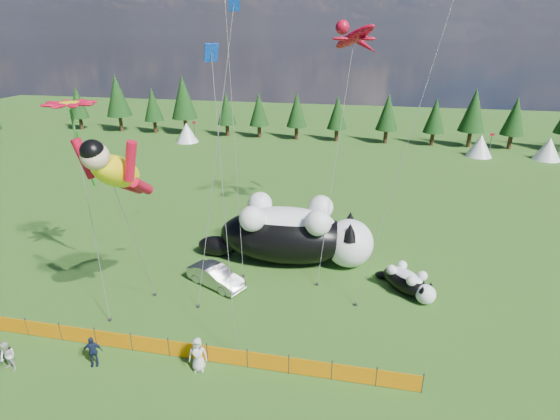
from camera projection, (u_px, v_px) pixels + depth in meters
name	position (u px, v px, depth m)	size (l,w,h in m)	color
ground	(210.00, 322.00, 24.17)	(160.00, 160.00, 0.00)	#183B0A
safety_fence	(188.00, 350.00, 21.25)	(22.06, 0.06, 1.10)	#262626
tree_line	(315.00, 113.00, 63.48)	(90.00, 4.00, 8.00)	black
festival_tents	(392.00, 142.00, 57.89)	(50.00, 3.20, 2.80)	white
cat_large	(294.00, 233.00, 29.88)	(12.35, 4.76, 4.46)	black
cat_small	(408.00, 282.00, 26.63)	(3.56, 3.53, 1.61)	black
car	(216.00, 276.00, 27.42)	(1.38, 3.97, 1.31)	#AAAAAE
spectator_b	(8.00, 357.00, 20.43)	(0.76, 0.45, 1.56)	beige
spectator_c	(92.00, 351.00, 20.76)	(0.93, 0.48, 1.59)	#16213D
spectator_e	(198.00, 354.00, 20.42)	(0.88, 0.57, 1.79)	beige
superhero_kite	(117.00, 171.00, 21.02)	(5.06, 5.44, 11.04)	#FFEA0D
gecko_kite	(354.00, 37.00, 30.00)	(6.21, 12.20, 16.94)	#B90924
flower_kite	(70.00, 107.00, 23.72)	(4.54, 5.31, 11.99)	#B90924
diamond_kite_a	(233.00, 16.00, 22.98)	(2.19, 4.65, 17.28)	blue
diamond_kite_c	(212.00, 66.00, 18.59)	(1.85, 2.72, 14.89)	blue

